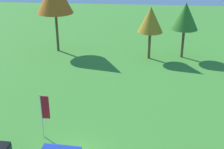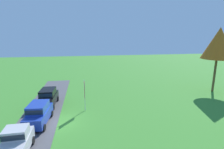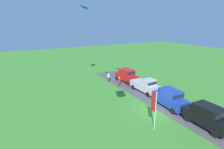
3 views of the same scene
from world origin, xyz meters
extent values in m
cylinder|color=brown|center=(-6.98, 23.98, 2.77)|extent=(0.36, 0.36, 5.55)
cylinder|color=brown|center=(6.18, 22.05, 1.86)|extent=(0.36, 0.36, 3.72)
cone|color=olive|center=(6.18, 22.05, 5.39)|extent=(3.34, 3.34, 3.34)
cylinder|color=brown|center=(10.72, 22.95, 1.98)|extent=(0.36, 0.36, 3.97)
cone|color=#2D7023|center=(10.72, 22.95, 5.75)|extent=(3.57, 3.57, 3.57)
cylinder|color=silver|center=(-2.69, 2.56, 2.01)|extent=(0.08, 0.08, 4.01)
cube|color=red|center=(-2.34, 2.56, 2.81)|extent=(0.64, 0.04, 2.01)
camera|label=1|loc=(4.97, -18.41, 15.08)|focal=50.00mm
camera|label=2|loc=(18.17, 2.63, 9.47)|focal=28.00mm
camera|label=3|loc=(-13.83, 13.55, 10.17)|focal=28.00mm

